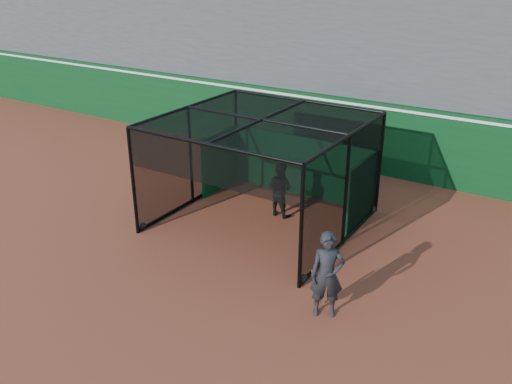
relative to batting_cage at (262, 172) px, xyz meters
The scene contains 6 objects.
ground 3.40m from the batting_cage, 90.56° to the right, with size 120.00×120.00×0.00m, color brown.
outfield_wall 5.45m from the batting_cage, 90.31° to the left, with size 50.00×0.50×2.50m.
grandstand 9.69m from the batting_cage, 90.18° to the left, with size 50.00×7.85×8.95m.
batting_cage is the anchor object (origin of this frame).
batter 0.97m from the batting_cage, 73.52° to the left, with size 0.78×0.61×1.60m, color black.
on_deck_player 4.59m from the batting_cage, 41.35° to the right, with size 0.83×0.74×1.90m.
Camera 1 is at (7.28, -8.74, 6.91)m, focal length 38.00 mm.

